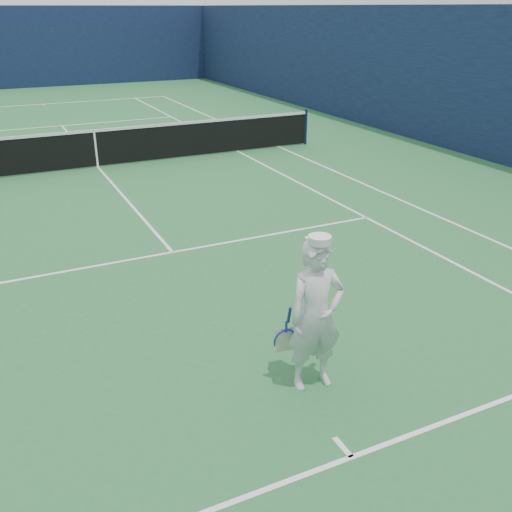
% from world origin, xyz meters
% --- Properties ---
extents(ground, '(80.00, 80.00, 0.00)m').
position_xyz_m(ground, '(0.00, 0.00, 0.00)').
color(ground, '#276635').
rests_on(ground, ground).
extents(court_markings, '(11.03, 23.83, 0.01)m').
position_xyz_m(court_markings, '(0.00, 0.00, 0.00)').
color(court_markings, white).
rests_on(court_markings, ground).
extents(windscreen_fence, '(20.12, 36.12, 4.00)m').
position_xyz_m(windscreen_fence, '(0.00, 0.00, 2.00)').
color(windscreen_fence, '#0F1A3A').
rests_on(windscreen_fence, ground).
extents(tennis_net, '(12.88, 0.09, 1.07)m').
position_xyz_m(tennis_net, '(0.00, 0.00, 0.55)').
color(tennis_net, '#141E4C').
rests_on(tennis_net, ground).
extents(tennis_player, '(0.76, 0.54, 1.81)m').
position_xyz_m(tennis_player, '(0.27, -10.71, 0.88)').
color(tennis_player, silver).
rests_on(tennis_player, ground).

